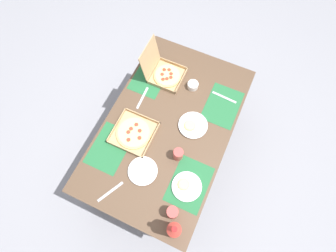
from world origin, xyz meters
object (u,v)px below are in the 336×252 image
(pizza_box_corner_left, at_px, (164,72))
(plate_near_right, at_px, (186,186))
(cup_clear_left, at_px, (172,212))
(cup_clear_right, at_px, (178,154))
(soda_bottle, at_px, (174,230))
(plate_near_left, at_px, (143,171))
(plate_middle, at_px, (193,125))
(condiment_bowl, at_px, (193,85))
(pizza_box_center, at_px, (134,133))

(pizza_box_corner_left, distance_m, plate_near_right, 0.95)
(cup_clear_left, bearing_deg, pizza_box_corner_left, 27.93)
(cup_clear_right, relative_size, cup_clear_left, 0.96)
(plate_near_right, height_order, soda_bottle, soda_bottle)
(plate_near_left, bearing_deg, plate_middle, -21.58)
(plate_middle, distance_m, cup_clear_left, 0.67)
(soda_bottle, height_order, condiment_bowl, soda_bottle)
(pizza_box_center, height_order, plate_near_right, pizza_box_center)
(pizza_box_center, distance_m, soda_bottle, 0.77)
(pizza_box_center, distance_m, plate_near_right, 0.57)
(cup_clear_left, bearing_deg, plate_middle, 10.56)
(pizza_box_center, height_order, plate_middle, pizza_box_center)
(plate_near_right, bearing_deg, condiment_bowl, 19.38)
(plate_middle, bearing_deg, pizza_box_center, 122.43)
(plate_middle, relative_size, condiment_bowl, 2.58)
(cup_clear_right, bearing_deg, plate_middle, -0.87)
(plate_near_left, bearing_deg, condiment_bowl, -3.99)
(plate_near_right, distance_m, condiment_bowl, 0.82)
(pizza_box_center, relative_size, cup_clear_left, 2.84)
(pizza_box_corner_left, xyz_separation_m, condiment_bowl, (-0.01, -0.27, -0.02))
(pizza_box_corner_left, relative_size, cup_clear_right, 2.96)
(pizza_box_center, xyz_separation_m, cup_clear_right, (-0.03, -0.38, 0.04))
(pizza_box_corner_left, relative_size, plate_near_right, 1.45)
(plate_near_left, height_order, soda_bottle, soda_bottle)
(condiment_bowl, bearing_deg, plate_near_left, 176.01)
(soda_bottle, bearing_deg, cup_clear_left, 27.97)
(cup_clear_left, bearing_deg, soda_bottle, -152.03)
(plate_near_left, bearing_deg, cup_clear_right, -41.69)
(plate_near_left, distance_m, cup_clear_right, 0.28)
(cup_clear_right, bearing_deg, pizza_box_corner_left, 33.37)
(cup_clear_left, bearing_deg, plate_near_left, 60.71)
(plate_near_right, relative_size, soda_bottle, 0.66)
(plate_near_right, relative_size, cup_clear_right, 2.04)
(soda_bottle, distance_m, condiment_bowl, 1.13)
(pizza_box_corner_left, height_order, soda_bottle, soda_bottle)
(pizza_box_corner_left, bearing_deg, pizza_box_center, -178.46)
(plate_middle, bearing_deg, cup_clear_right, 179.13)
(pizza_box_center, distance_m, cup_clear_right, 0.39)
(pizza_box_corner_left, relative_size, plate_middle, 1.36)
(pizza_box_corner_left, relative_size, cup_clear_left, 2.86)
(pizza_box_corner_left, bearing_deg, plate_middle, -129.50)
(plate_near_right, height_order, plate_middle, same)
(plate_middle, relative_size, plate_near_left, 1.06)
(pizza_box_corner_left, relative_size, soda_bottle, 0.96)
(plate_middle, distance_m, plate_near_left, 0.52)
(pizza_box_corner_left, bearing_deg, condiment_bowl, -91.19)
(pizza_box_corner_left, xyz_separation_m, pizza_box_center, (-0.58, -0.02, -0.03))
(pizza_box_corner_left, relative_size, plate_near_left, 1.44)
(cup_clear_right, bearing_deg, condiment_bowl, 12.27)
(cup_clear_left, height_order, condiment_bowl, cup_clear_left)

